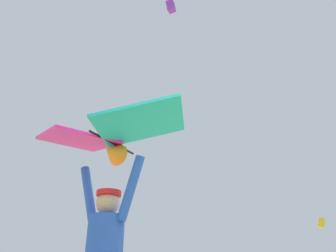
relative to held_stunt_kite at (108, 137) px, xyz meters
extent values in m
cylinder|color=blue|center=(0.00, 0.08, -1.07)|extent=(0.35, 0.35, 0.56)
sphere|color=tan|center=(0.00, 0.08, -0.67)|extent=(0.23, 0.23, 0.23)
cylinder|color=red|center=(0.00, 0.08, -0.58)|extent=(0.25, 0.25, 0.05)
cylinder|color=blue|center=(0.26, 0.09, -0.55)|extent=(0.28, 0.10, 0.62)
cylinder|color=blue|center=(-0.27, 0.07, -0.55)|extent=(0.28, 0.10, 0.62)
cylinder|color=black|center=(0.00, 0.08, -0.04)|extent=(0.05, 0.71, 0.02)
cube|color=#19B2AD|center=(0.42, -0.01, 0.05)|extent=(1.06, 1.01, 0.20)
cube|color=#DB2393|center=(-0.42, -0.04, 0.05)|extent=(1.04, 0.98, 0.20)
cone|color=orange|center=(0.00, 0.08, -0.14)|extent=(0.25, 0.21, 0.24)
cube|color=yellow|center=(-2.28, 33.10, 3.78)|extent=(0.81, 0.69, 1.08)
cube|color=purple|center=(-6.85, 12.51, 16.72)|extent=(0.66, 0.72, 0.95)
camera|label=1|loc=(2.14, -2.25, -1.35)|focal=34.36mm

